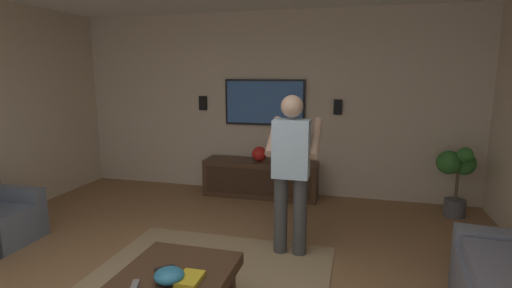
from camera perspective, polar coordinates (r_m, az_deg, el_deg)
wall_back_tv at (r=6.03m, az=2.01°, el=5.83°), size 0.10×6.29×2.74m
media_console at (r=5.91m, az=0.66°, el=-5.05°), size 0.45×1.70×0.55m
tv at (r=5.95m, az=1.25°, el=6.08°), size 0.05×1.23×0.69m
person_standing at (r=3.94m, az=5.16°, el=-3.17°), size 0.53×0.53×1.64m
potted_plant_tall at (r=5.67m, az=27.19°, el=-3.57°), size 0.46×0.50×0.94m
bowl at (r=2.97m, az=-12.54°, el=-18.18°), size 0.21×0.21×0.10m
remote_black at (r=3.14m, az=-13.14°, el=-17.24°), size 0.13×0.14×0.02m
remote_grey at (r=2.97m, az=-17.28°, el=-19.20°), size 0.16×0.10×0.02m
book at (r=2.96m, az=-9.61°, el=-18.80°), size 0.22×0.16×0.04m
vase_round at (r=5.80m, az=0.47°, el=-1.45°), size 0.22×0.22×0.22m
wall_speaker_left at (r=5.81m, az=11.85°, el=5.30°), size 0.06×0.12×0.22m
wall_speaker_right at (r=6.27m, az=-7.71°, el=5.93°), size 0.06×0.12×0.22m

